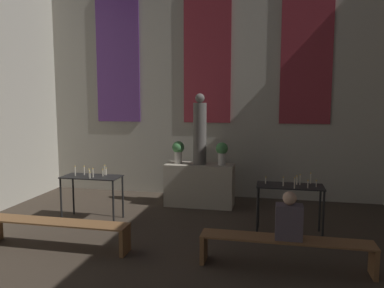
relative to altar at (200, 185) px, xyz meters
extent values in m
cube|color=#B2AD9E|center=(0.00, 0.96, 2.30)|extent=(8.16, 0.12, 5.51)
cube|color=#60337F|center=(-2.22, 0.88, 2.85)|extent=(1.11, 0.03, 3.09)
cube|color=maroon|center=(0.00, 0.88, 2.85)|extent=(1.11, 0.03, 3.09)
cube|color=maroon|center=(2.22, 0.88, 2.85)|extent=(1.11, 0.03, 3.09)
cube|color=#ADA38E|center=(0.00, 0.00, 0.00)|extent=(1.48, 0.59, 0.91)
cylinder|color=#5B5651|center=(0.00, 0.00, 1.12)|extent=(0.29, 0.29, 1.32)
sphere|color=#5B5651|center=(0.00, 0.00, 1.88)|extent=(0.20, 0.20, 0.20)
cylinder|color=beige|center=(-0.48, 0.00, 0.59)|extent=(0.17, 0.17, 0.26)
sphere|color=#4C9351|center=(-0.48, 0.00, 0.81)|extent=(0.26, 0.26, 0.26)
cylinder|color=beige|center=(0.48, 0.00, 0.59)|extent=(0.17, 0.17, 0.26)
sphere|color=#4C9351|center=(0.48, 0.00, 0.81)|extent=(0.26, 0.26, 0.26)
cube|color=black|center=(-1.84, -1.39, 0.38)|extent=(1.12, 0.51, 0.02)
cylinder|color=black|center=(-2.37, -1.61, -0.04)|extent=(0.04, 0.04, 0.83)
cylinder|color=black|center=(-1.31, -1.61, -0.04)|extent=(0.04, 0.04, 0.83)
cylinder|color=black|center=(-2.37, -1.16, -0.04)|extent=(0.04, 0.04, 0.83)
cylinder|color=black|center=(-1.31, -1.16, -0.04)|extent=(0.04, 0.04, 0.83)
cylinder|color=silver|center=(-2.03, -1.31, 0.47)|extent=(0.02, 0.02, 0.16)
sphere|color=#F9CC4C|center=(-2.03, -1.31, 0.56)|extent=(0.02, 0.02, 0.02)
cylinder|color=silver|center=(-1.65, -1.21, 0.48)|extent=(0.02, 0.02, 0.17)
sphere|color=#F9CC4C|center=(-1.65, -1.21, 0.58)|extent=(0.02, 0.02, 0.02)
cylinder|color=silver|center=(-2.16, -1.42, 0.48)|extent=(0.02, 0.02, 0.17)
sphere|color=#F9CC4C|center=(-2.16, -1.42, 0.58)|extent=(0.02, 0.02, 0.02)
cylinder|color=silver|center=(-1.77, -1.59, 0.44)|extent=(0.02, 0.02, 0.10)
sphere|color=#F9CC4C|center=(-1.77, -1.59, 0.51)|extent=(0.02, 0.02, 0.02)
cylinder|color=silver|center=(-1.83, -1.50, 0.46)|extent=(0.02, 0.02, 0.14)
sphere|color=#F9CC4C|center=(-1.83, -1.50, 0.55)|extent=(0.02, 0.02, 0.02)
cylinder|color=silver|center=(-1.63, -1.35, 0.45)|extent=(0.02, 0.02, 0.12)
sphere|color=#F9CC4C|center=(-1.63, -1.35, 0.52)|extent=(0.02, 0.02, 0.02)
cylinder|color=silver|center=(-1.60, -1.25, 0.46)|extent=(0.02, 0.02, 0.13)
sphere|color=#F9CC4C|center=(-1.60, -1.25, 0.53)|extent=(0.02, 0.02, 0.02)
cylinder|color=silver|center=(-1.76, -1.49, 0.47)|extent=(0.02, 0.02, 0.16)
sphere|color=#F9CC4C|center=(-1.76, -1.49, 0.56)|extent=(0.02, 0.02, 0.02)
cylinder|color=silver|center=(-1.84, -1.47, 0.45)|extent=(0.02, 0.02, 0.11)
sphere|color=#F9CC4C|center=(-1.84, -1.47, 0.51)|extent=(0.02, 0.02, 0.02)
cube|color=black|center=(1.84, -1.39, 0.38)|extent=(1.12, 0.51, 0.02)
cylinder|color=black|center=(1.31, -1.61, -0.04)|extent=(0.04, 0.04, 0.83)
cylinder|color=black|center=(2.37, -1.61, -0.04)|extent=(0.04, 0.04, 0.83)
cylinder|color=black|center=(1.31, -1.16, -0.04)|extent=(0.04, 0.04, 0.83)
cylinder|color=black|center=(2.37, -1.16, -0.04)|extent=(0.04, 0.04, 0.83)
cylinder|color=silver|center=(1.96, -1.30, 0.45)|extent=(0.02, 0.02, 0.12)
sphere|color=#F9CC4C|center=(1.96, -1.30, 0.53)|extent=(0.02, 0.02, 0.02)
cylinder|color=silver|center=(1.90, -1.61, 0.48)|extent=(0.02, 0.02, 0.17)
sphere|color=#F9CC4C|center=(1.90, -1.61, 0.57)|extent=(0.02, 0.02, 0.02)
cylinder|color=silver|center=(2.01, -1.31, 0.48)|extent=(0.02, 0.02, 0.17)
sphere|color=#F9CC4C|center=(2.01, -1.31, 0.57)|extent=(0.02, 0.02, 0.02)
cylinder|color=silver|center=(2.26, -1.42, 0.44)|extent=(0.02, 0.02, 0.10)
sphere|color=#F9CC4C|center=(2.26, -1.42, 0.50)|extent=(0.02, 0.02, 0.02)
cylinder|color=silver|center=(1.72, -1.47, 0.46)|extent=(0.02, 0.02, 0.14)
sphere|color=#F9CC4C|center=(1.72, -1.47, 0.55)|extent=(0.02, 0.02, 0.02)
cylinder|color=silver|center=(1.95, -1.30, 0.46)|extent=(0.02, 0.02, 0.14)
sphere|color=#F9CC4C|center=(1.95, -1.30, 0.55)|extent=(0.02, 0.02, 0.02)
cylinder|color=silver|center=(2.12, -1.52, 0.45)|extent=(0.02, 0.02, 0.12)
sphere|color=#F9CC4C|center=(2.12, -1.52, 0.52)|extent=(0.02, 0.02, 0.02)
cylinder|color=silver|center=(1.43, -1.33, 0.44)|extent=(0.02, 0.02, 0.10)
sphere|color=#F9CC4C|center=(1.43, -1.33, 0.51)|extent=(0.02, 0.02, 0.02)
cylinder|color=silver|center=(2.19, -1.18, 0.48)|extent=(0.02, 0.02, 0.17)
sphere|color=#F9CC4C|center=(2.19, -1.18, 0.58)|extent=(0.02, 0.02, 0.02)
cube|color=brown|center=(-1.73, -2.79, -0.04)|extent=(2.32, 0.36, 0.03)
cube|color=brown|center=(-0.60, -2.79, -0.26)|extent=(0.06, 0.32, 0.40)
cube|color=brown|center=(1.73, -2.79, -0.04)|extent=(2.32, 0.36, 0.03)
cube|color=brown|center=(0.60, -2.79, -0.26)|extent=(0.06, 0.32, 0.40)
cube|color=brown|center=(2.86, -2.79, -0.26)|extent=(0.06, 0.32, 0.40)
cube|color=#564C56|center=(1.77, -2.79, 0.21)|extent=(0.36, 0.24, 0.47)
sphere|color=tan|center=(1.77, -2.79, 0.53)|extent=(0.18, 0.18, 0.18)
camera|label=1|loc=(1.51, -7.85, 1.85)|focal=35.00mm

